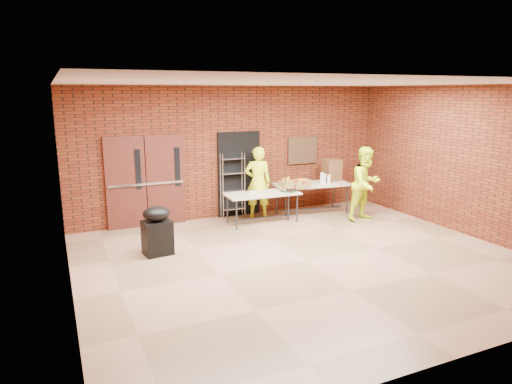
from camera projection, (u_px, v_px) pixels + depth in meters
room at (307, 175)px, 8.09m from camera, size 8.08×7.08×3.28m
double_doors at (146, 181)px, 10.39m from camera, size 1.78×0.12×2.10m
dark_doorway at (239, 174)px, 11.33m from camera, size 1.10×0.06×2.10m
bronze_plaque at (303, 150)px, 11.94m from camera, size 0.85×0.04×0.70m
wire_rack at (233, 186)px, 11.17m from camera, size 0.59×0.22×1.60m
table_left at (262, 196)px, 10.73m from camera, size 1.77×0.77×0.72m
table_right at (312, 186)px, 11.51m from camera, size 1.98×0.98×0.79m
basket_bananas at (290, 184)px, 11.18m from camera, size 0.46×0.36×0.14m
basket_oranges at (302, 182)px, 11.49m from camera, size 0.40×0.31×0.12m
basket_apples at (300, 185)px, 11.09m from camera, size 0.41×0.32×0.13m
muffin_tray at (289, 189)px, 10.92m from camera, size 0.41×0.41×0.10m
napkin_box at (251, 193)px, 10.66m from camera, size 0.16×0.11×0.05m
coffee_dispenser at (332, 170)px, 11.86m from camera, size 0.42×0.37×0.55m
cup_stack_front at (325, 179)px, 11.53m from camera, size 0.08×0.08×0.24m
cup_stack_mid at (329, 179)px, 11.46m from camera, size 0.07×0.07×0.22m
cup_stack_back at (322, 178)px, 11.57m from camera, size 0.09×0.09×0.26m
covered_grill at (157, 230)px, 8.67m from camera, size 0.56×0.49×0.94m
volunteer_woman at (258, 182)px, 11.19m from camera, size 0.75×0.63×1.76m
volunteer_man at (366, 184)px, 10.95m from camera, size 0.95×0.79×1.78m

